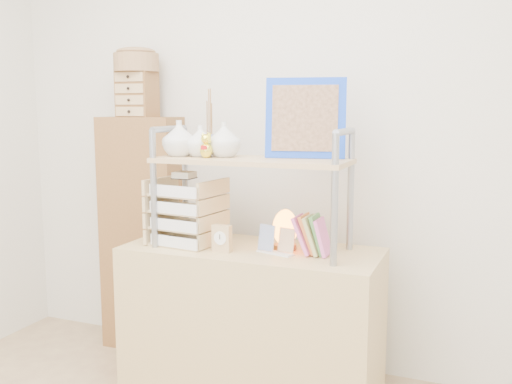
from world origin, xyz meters
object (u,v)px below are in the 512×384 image
(cabinet, at_px, (143,233))
(letter_tray, at_px, (185,215))
(desk, at_px, (252,325))
(salt_lamp, at_px, (285,229))

(cabinet, bearing_deg, letter_tray, -42.24)
(desk, xyz_separation_m, letter_tray, (-0.33, -0.03, 0.52))
(desk, height_order, letter_tray, letter_tray)
(desk, xyz_separation_m, cabinet, (-0.84, 0.37, 0.30))
(desk, distance_m, salt_lamp, 0.50)
(desk, xyz_separation_m, salt_lamp, (0.15, 0.04, 0.47))
(letter_tray, xyz_separation_m, salt_lamp, (0.48, 0.08, -0.04))
(letter_tray, bearing_deg, salt_lamp, 9.03)
(cabinet, distance_m, letter_tray, 0.68)
(cabinet, distance_m, salt_lamp, 1.05)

